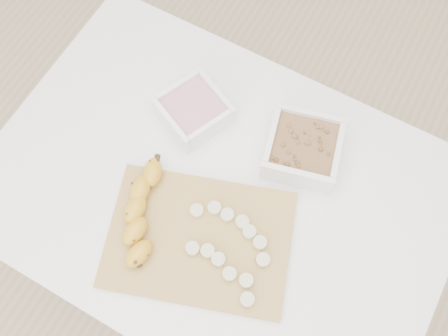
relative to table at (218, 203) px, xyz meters
The scene contains 7 objects.
ground 0.65m from the table, ahead, with size 3.50×3.50×0.00m, color #C6AD89.
table is the anchor object (origin of this frame).
bowl_yogurt 0.22m from the table, 135.78° to the left, with size 0.18×0.18×0.06m.
bowl_granola 0.24m from the table, 52.75° to the left, with size 0.19×0.19×0.07m.
cutting_board 0.16m from the table, 79.27° to the right, with size 0.37×0.27×0.01m, color #B58E49.
banana 0.21m from the table, 128.11° to the right, with size 0.06×0.23×0.04m, color gold, non-canonical shape.
banana_slices 0.18m from the table, 49.13° to the right, with size 0.21×0.16×0.02m.
Camera 1 is at (0.19, -0.31, 1.77)m, focal length 40.00 mm.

